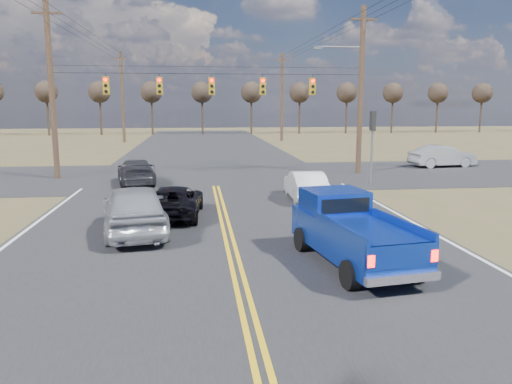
{
  "coord_description": "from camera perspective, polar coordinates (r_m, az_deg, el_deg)",
  "views": [
    {
      "loc": [
        -0.99,
        -11.8,
        4.27
      ],
      "look_at": [
        0.88,
        3.76,
        1.5
      ],
      "focal_mm": 35.0,
      "sensor_mm": 36.0,
      "label": 1
    }
  ],
  "objects": [
    {
      "name": "black_suv",
      "position": [
        19.28,
        -9.33,
        -1.08
      ],
      "size": [
        2.33,
        4.47,
        1.2
      ],
      "primitive_type": "imported",
      "rotation": [
        0.0,
        0.0,
        3.06
      ],
      "color": "black",
      "rests_on": "ground"
    },
    {
      "name": "road_main",
      "position": [
        22.23,
        -4.19,
        -1.07
      ],
      "size": [
        14.0,
        120.0,
        0.02
      ],
      "primitive_type": "cube",
      "color": "#28282B",
      "rests_on": "ground"
    },
    {
      "name": "dgrey_car_queue",
      "position": [
        27.72,
        -13.54,
        2.28
      ],
      "size": [
        2.63,
        4.85,
        1.33
      ],
      "primitive_type": "imported",
      "rotation": [
        0.0,
        0.0,
        3.31
      ],
      "color": "#303035",
      "rests_on": "ground"
    },
    {
      "name": "signal_gantry",
      "position": [
        29.63,
        -4.07,
        11.54
      ],
      "size": [
        19.6,
        4.83,
        10.0
      ],
      "color": "#473323",
      "rests_on": "ground"
    },
    {
      "name": "road_cross",
      "position": [
        30.12,
        -4.92,
        1.84
      ],
      "size": [
        120.0,
        12.0,
        0.02
      ],
      "primitive_type": "cube",
      "color": "#28282B",
      "rests_on": "ground"
    },
    {
      "name": "treeline",
      "position": [
        38.8,
        -5.53,
        12.1
      ],
      "size": [
        87.0,
        117.8,
        7.4
      ],
      "color": "#33261C",
      "rests_on": "ground"
    },
    {
      "name": "cross_car_east_near",
      "position": [
        36.52,
        20.53,
        3.85
      ],
      "size": [
        2.11,
        4.66,
        1.48
      ],
      "primitive_type": "imported",
      "rotation": [
        0.0,
        0.0,
        1.69
      ],
      "color": "#9C9EA4",
      "rests_on": "ground"
    },
    {
      "name": "silver_suv",
      "position": [
        17.02,
        -13.69,
        -1.87
      ],
      "size": [
        2.78,
        5.22,
        1.69
      ],
      "primitive_type": "imported",
      "rotation": [
        0.0,
        0.0,
        3.3
      ],
      "color": "#9B9EA3",
      "rests_on": "ground"
    },
    {
      "name": "white_car_queue",
      "position": [
        22.63,
        5.66,
        0.8
      ],
      "size": [
        1.51,
        4.06,
        1.33
      ],
      "primitive_type": "imported",
      "rotation": [
        0.0,
        0.0,
        3.12
      ],
      "color": "silver",
      "rests_on": "ground"
    },
    {
      "name": "pickup_truck",
      "position": [
        13.66,
        10.79,
        -4.45
      ],
      "size": [
        2.53,
        5.14,
        1.85
      ],
      "rotation": [
        0.0,
        0.0,
        0.15
      ],
      "color": "black",
      "rests_on": "ground"
    },
    {
      "name": "utility_poles",
      "position": [
        28.83,
        -5.01,
        11.9
      ],
      "size": [
        19.6,
        58.32,
        10.0
      ],
      "color": "#473323",
      "rests_on": "ground"
    },
    {
      "name": "ground",
      "position": [
        12.59,
        -1.98,
        -9.81
      ],
      "size": [
        160.0,
        160.0,
        0.0
      ],
      "primitive_type": "plane",
      "color": "brown",
      "rests_on": "ground"
    }
  ]
}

